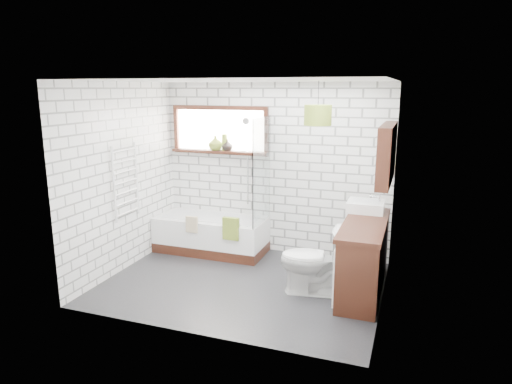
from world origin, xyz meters
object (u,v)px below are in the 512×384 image
(bathtub, at_px, (211,234))
(basin, at_px, (366,206))
(toilet, at_px, (315,260))
(vanity, at_px, (364,257))
(pendant, at_px, (318,115))

(bathtub, xyz_separation_m, basin, (2.27, -0.15, 0.67))
(bathtub, height_order, basin, basin)
(bathtub, bearing_deg, toilet, -27.01)
(vanity, bearing_deg, basin, 96.84)
(vanity, distance_m, toilet, 0.60)
(vanity, xyz_separation_m, toilet, (-0.55, -0.26, -0.02))
(vanity, bearing_deg, toilet, -154.88)
(vanity, xyz_separation_m, pendant, (-0.64, 0.13, 1.66))
(vanity, height_order, toilet, vanity)
(vanity, bearing_deg, pendant, 168.25)
(pendant, bearing_deg, vanity, -11.75)
(vanity, relative_size, toilet, 1.82)
(basin, distance_m, pendant, 1.35)
(toilet, bearing_deg, bathtub, -126.03)
(bathtub, distance_m, pendant, 2.54)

